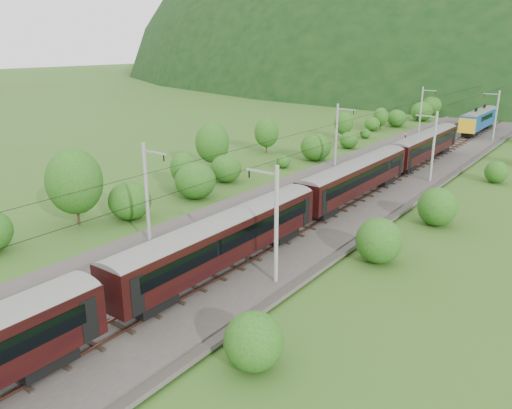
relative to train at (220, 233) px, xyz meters
The scene contains 14 objects.
ground 4.19m from the train, 153.88° to the left, with size 600.00×600.00×0.00m, color #37571B.
railbed 11.84m from the train, 102.12° to the left, with size 14.00×220.00×0.30m, color #38332D.
track_left 12.50m from the train, 113.24° to the left, with size 2.40×220.00×0.27m.
track_right 11.54m from the train, 90.00° to the left, with size 2.40×220.00×0.27m.
catenary_left 34.28m from the train, 104.40° to the left, with size 2.54×192.28×8.00m.
catenary_right 33.41m from the train, 83.60° to the left, with size 2.54×192.28×8.00m.
overhead_wires 12.07m from the train, 102.12° to the left, with size 4.83×198.00×0.03m.
mountain_ridge 325.11m from the train, 112.12° to the left, with size 336.00×280.00×132.00m, color black.
train is the anchor object (origin of this frame).
hazard_post_near 37.73m from the train, 94.19° to the left, with size 0.17×0.17×1.58m, color red.
hazard_post_far 49.64m from the train, 92.46° to the left, with size 0.18×0.18×1.66m, color red.
signal 50.66m from the train, 96.44° to the left, with size 0.24×0.24×2.14m.
vegetation_left 31.65m from the train, 120.83° to the left, with size 12.44×149.83×7.01m.
vegetation_right 16.67m from the train, 57.86° to the left, with size 6.74×105.19×3.10m.
Camera 1 is at (23.18, -25.27, 15.58)m, focal length 35.00 mm.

